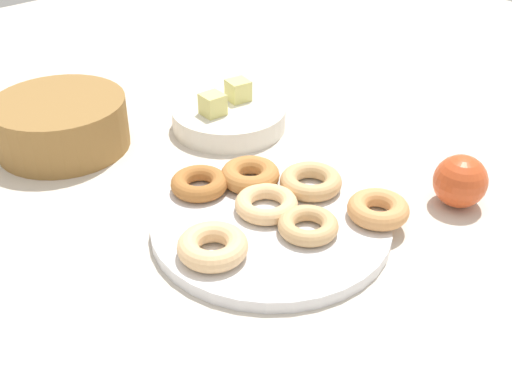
{
  "coord_description": "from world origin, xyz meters",
  "views": [
    {
      "loc": [
        -0.48,
        -0.5,
        0.51
      ],
      "look_at": [
        0.0,
        0.03,
        0.05
      ],
      "focal_mm": 44.63,
      "sensor_mm": 36.0,
      "label": 1
    }
  ],
  "objects_px": {
    "donut_3": "(213,246)",
    "donut_6": "(311,181)",
    "basket": "(61,124)",
    "donut_plate": "(271,225)",
    "donut_1": "(250,175)",
    "apple": "(460,181)",
    "donut_0": "(266,204)",
    "donut_4": "(378,209)",
    "melon_chunk_left": "(213,104)",
    "donut_2": "(199,183)",
    "donut_5": "(308,225)",
    "melon_chunk_right": "(238,90)",
    "fruit_bowl": "(229,118)"
  },
  "relations": [
    {
      "from": "donut_3",
      "to": "donut_6",
      "type": "distance_m",
      "value": 0.2
    },
    {
      "from": "basket",
      "to": "donut_plate",
      "type": "bearing_deg",
      "value": -76.49
    },
    {
      "from": "donut_1",
      "to": "apple",
      "type": "distance_m",
      "value": 0.3
    },
    {
      "from": "donut_0",
      "to": "donut_4",
      "type": "height_order",
      "value": "donut_4"
    },
    {
      "from": "donut_0",
      "to": "donut_4",
      "type": "relative_size",
      "value": 1.04
    },
    {
      "from": "donut_plate",
      "to": "melon_chunk_left",
      "type": "xyz_separation_m",
      "value": [
        0.12,
        0.27,
        0.05
      ]
    },
    {
      "from": "donut_plate",
      "to": "donut_1",
      "type": "distance_m",
      "value": 0.1
    },
    {
      "from": "donut_3",
      "to": "apple",
      "type": "height_order",
      "value": "apple"
    },
    {
      "from": "donut_2",
      "to": "donut_5",
      "type": "bearing_deg",
      "value": -75.85
    },
    {
      "from": "donut_plate",
      "to": "apple",
      "type": "xyz_separation_m",
      "value": [
        0.24,
        -0.13,
        0.03
      ]
    },
    {
      "from": "donut_6",
      "to": "melon_chunk_right",
      "type": "relative_size",
      "value": 2.47
    },
    {
      "from": "donut_0",
      "to": "melon_chunk_right",
      "type": "relative_size",
      "value": 2.39
    },
    {
      "from": "donut_6",
      "to": "donut_0",
      "type": "bearing_deg",
      "value": 179.01
    },
    {
      "from": "donut_1",
      "to": "melon_chunk_left",
      "type": "height_order",
      "value": "melon_chunk_left"
    },
    {
      "from": "donut_4",
      "to": "melon_chunk_right",
      "type": "bearing_deg",
      "value": 78.78
    },
    {
      "from": "donut_4",
      "to": "basket",
      "type": "distance_m",
      "value": 0.53
    },
    {
      "from": "donut_0",
      "to": "basket",
      "type": "xyz_separation_m",
      "value": [
        -0.11,
        0.38,
        0.01
      ]
    },
    {
      "from": "donut_5",
      "to": "melon_chunk_left",
      "type": "xyz_separation_m",
      "value": [
        0.1,
        0.32,
        0.03
      ]
    },
    {
      "from": "donut_0",
      "to": "apple",
      "type": "relative_size",
      "value": 1.14
    },
    {
      "from": "basket",
      "to": "melon_chunk_right",
      "type": "distance_m",
      "value": 0.3
    },
    {
      "from": "donut_3",
      "to": "melon_chunk_right",
      "type": "bearing_deg",
      "value": 45.09
    },
    {
      "from": "donut_3",
      "to": "donut_1",
      "type": "bearing_deg",
      "value": 33.2
    },
    {
      "from": "donut_0",
      "to": "fruit_bowl",
      "type": "bearing_deg",
      "value": 60.47
    },
    {
      "from": "donut_5",
      "to": "fruit_bowl",
      "type": "height_order",
      "value": "donut_5"
    },
    {
      "from": "donut_3",
      "to": "melon_chunk_left",
      "type": "bearing_deg",
      "value": 51.3
    },
    {
      "from": "donut_0",
      "to": "donut_4",
      "type": "xyz_separation_m",
      "value": [
        0.1,
        -0.11,
        0.0
      ]
    },
    {
      "from": "basket",
      "to": "fruit_bowl",
      "type": "height_order",
      "value": "basket"
    },
    {
      "from": "donut_3",
      "to": "basket",
      "type": "bearing_deg",
      "value": 88.74
    },
    {
      "from": "donut_6",
      "to": "basket",
      "type": "relative_size",
      "value": 0.42
    },
    {
      "from": "donut_4",
      "to": "basket",
      "type": "xyz_separation_m",
      "value": [
        -0.21,
        0.49,
        0.01
      ]
    },
    {
      "from": "donut_1",
      "to": "donut_4",
      "type": "height_order",
      "value": "donut_1"
    },
    {
      "from": "donut_2",
      "to": "melon_chunk_right",
      "type": "height_order",
      "value": "melon_chunk_right"
    },
    {
      "from": "melon_chunk_left",
      "to": "melon_chunk_right",
      "type": "relative_size",
      "value": 1.0
    },
    {
      "from": "donut_5",
      "to": "basket",
      "type": "height_order",
      "value": "basket"
    },
    {
      "from": "donut_5",
      "to": "basket",
      "type": "xyz_separation_m",
      "value": [
        -0.11,
        0.45,
        0.01
      ]
    },
    {
      "from": "donut_0",
      "to": "donut_5",
      "type": "height_order",
      "value": "same"
    },
    {
      "from": "donut_5",
      "to": "melon_chunk_left",
      "type": "height_order",
      "value": "melon_chunk_left"
    },
    {
      "from": "donut_plate",
      "to": "donut_0",
      "type": "distance_m",
      "value": 0.03
    },
    {
      "from": "donut_1",
      "to": "basket",
      "type": "relative_size",
      "value": 0.4
    },
    {
      "from": "melon_chunk_left",
      "to": "donut_plate",
      "type": "bearing_deg",
      "value": -113.42
    },
    {
      "from": "donut_2",
      "to": "donut_3",
      "type": "bearing_deg",
      "value": -121.27
    },
    {
      "from": "donut_3",
      "to": "melon_chunk_right",
      "type": "height_order",
      "value": "melon_chunk_right"
    },
    {
      "from": "donut_2",
      "to": "basket",
      "type": "relative_size",
      "value": 0.38
    },
    {
      "from": "donut_0",
      "to": "fruit_bowl",
      "type": "distance_m",
      "value": 0.29
    },
    {
      "from": "donut_3",
      "to": "donut_5",
      "type": "relative_size",
      "value": 1.12
    },
    {
      "from": "donut_5",
      "to": "donut_0",
      "type": "bearing_deg",
      "value": 95.65
    },
    {
      "from": "donut_2",
      "to": "donut_5",
      "type": "xyz_separation_m",
      "value": [
        0.04,
        -0.17,
        -0.0
      ]
    },
    {
      "from": "donut_3",
      "to": "basket",
      "type": "relative_size",
      "value": 0.41
    },
    {
      "from": "donut_0",
      "to": "melon_chunk_left",
      "type": "distance_m",
      "value": 0.27
    },
    {
      "from": "donut_0",
      "to": "melon_chunk_left",
      "type": "xyz_separation_m",
      "value": [
        0.11,
        0.25,
        0.03
      ]
    }
  ]
}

